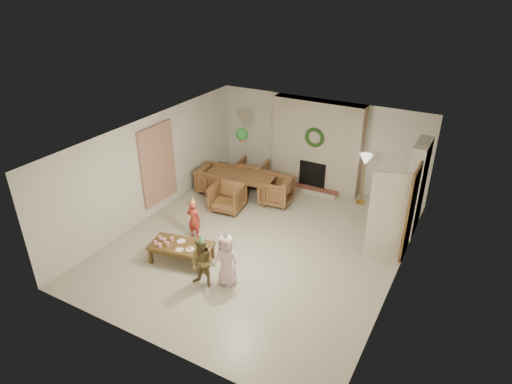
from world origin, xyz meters
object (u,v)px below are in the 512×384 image
Objects in this scene: dining_chair_right at (276,191)px; child_plaid at (203,263)px; dining_chair_near at (227,197)px; dining_table at (241,185)px; child_red at (194,220)px; dining_chair_left at (213,179)px; child_pink at (226,260)px; dining_chair_far at (252,172)px; coffee_table_top at (181,246)px.

dining_chair_right is 3.74m from child_plaid.
child_plaid reaches higher than dining_chair_near.
dining_table is 2.00× the size of child_red.
dining_table is 0.82m from dining_chair_left.
child_pink is at bearing 3.74° from dining_chair_right.
dining_chair_left is 4.06m from child_pink.
child_pink is (1.75, -4.13, 0.19)m from dining_chair_far.
child_red is at bearing -27.35° from dining_chair_right.
child_red reaches higher than dining_table.
child_pink is at bearing 106.18° from dining_chair_far.
child_plaid is at bearing -2.47° from dining_chair_right.
dining_chair_left is 0.61× the size of coffee_table_top.
child_plaid is at bearing 127.34° from child_red.
child_red is 0.88× the size of child_plaid.
dining_chair_far is 1.16m from dining_chair_left.
child_plaid is at bearing 100.72° from dining_chair_far.
dining_chair_far reaches higher than dining_table.
child_plaid is at bearing -77.00° from dining_table.
dining_chair_left is 2.37m from child_red.
dining_chair_right is at bearing 38.66° from dining_chair_near.
dining_chair_right is 3.34m from coffee_table_top.
dining_chair_right is at bearing 141.34° from dining_chair_far.
dining_chair_left is 0.75× the size of child_plaid.
dining_chair_near is 0.73× the size of child_pink.
dining_chair_far is at bearing -90.25° from child_red.
dining_chair_right is 2.56m from child_red.
dining_table is 2.34× the size of dining_chair_near.
child_plaid is at bearing -155.78° from dining_chair_left.
dining_table is at bearing -90.00° from dining_chair_left.
child_red is 1.78m from child_plaid.
dining_chair_left is at bearing 45.00° from dining_chair_far.
coffee_table_top is (-0.59, -3.28, 0.01)m from dining_chair_right.
dining_chair_near is 1.31m from dining_chair_right.
dining_chair_far is at bearing -128.66° from dining_chair_right.
dining_table reaches higher than coffee_table_top.
child_pink is (1.56, -2.51, 0.19)m from dining_chair_near.
child_red is at bearing 130.72° from child_plaid.
child_plaid is (2.11, -3.51, 0.17)m from dining_chair_left.
coffee_table_top is at bearing 152.21° from child_plaid.
dining_table is at bearing 90.00° from dining_chair_far.
dining_table is at bearing 85.64° from coffee_table_top.
coffee_table_top is 1.41× the size of child_red.
child_red is (0.12, -2.27, 0.14)m from dining_table.
child_plaid reaches higher than dining_chair_far.
dining_chair_right is at bearing 102.41° from child_pink.
dining_table is at bearing -90.00° from dining_chair_right.
dining_chair_left is at bearing 120.18° from child_plaid.
dining_chair_right is 0.61× the size of coffee_table_top.
dining_chair_far is (-0.19, 1.62, 0.00)m from dining_chair_near.
child_pink reaches higher than child_red.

